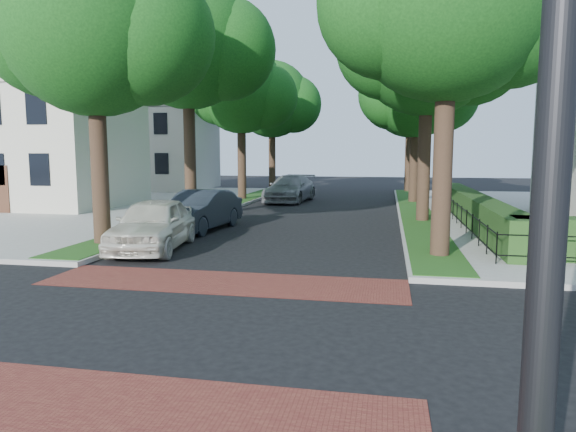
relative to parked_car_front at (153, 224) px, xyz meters
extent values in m
plane|color=black|center=(3.60, -6.91, -0.85)|extent=(120.00, 120.00, 0.00)
cube|color=gray|center=(-15.90, 12.09, -0.78)|extent=(30.00, 30.00, 0.15)
cube|color=maroon|center=(3.60, -3.71, -0.85)|extent=(9.00, 2.20, 0.01)
cube|color=maroon|center=(3.60, -10.11, -0.85)|extent=(9.00, 2.20, 0.01)
cube|color=#224714|center=(9.00, 12.19, -0.69)|extent=(1.60, 29.80, 0.02)
cube|color=#224714|center=(-1.80, 12.19, -0.69)|extent=(1.60, 29.80, 0.02)
cylinder|color=black|center=(9.10, 0.09, 2.97)|extent=(0.56, 0.56, 7.35)
sphere|color=#103C11|center=(10.80, 0.39, 6.46)|extent=(4.65, 4.65, 4.65)
sphere|color=#103C11|center=(7.55, -0.11, 6.56)|extent=(4.34, 4.34, 4.34)
cylinder|color=black|center=(9.10, 8.09, 3.15)|extent=(0.56, 0.56, 7.70)
sphere|color=#103C11|center=(9.10, 8.09, 7.22)|extent=(6.60, 6.60, 6.60)
sphere|color=#103C11|center=(10.91, 8.39, 6.82)|extent=(4.95, 4.95, 4.95)
sphere|color=#103C11|center=(7.45, 7.89, 6.92)|extent=(4.62, 4.62, 4.62)
sphere|color=#103C11|center=(9.20, 9.74, 7.72)|extent=(4.29, 4.29, 4.29)
cylinder|color=black|center=(9.10, 17.09, 2.62)|extent=(0.56, 0.56, 6.65)
sphere|color=#103C11|center=(9.10, 17.09, 6.14)|extent=(5.80, 5.80, 5.80)
sphere|color=#103C11|center=(10.70, 17.39, 5.74)|extent=(4.35, 4.35, 4.35)
sphere|color=#103C11|center=(7.65, 16.89, 5.84)|extent=(4.06, 4.06, 4.06)
sphere|color=#103C11|center=(9.20, 18.54, 6.64)|extent=(3.77, 3.77, 3.77)
cylinder|color=black|center=(9.10, 26.09, 2.80)|extent=(0.56, 0.56, 7.00)
sphere|color=#103C11|center=(9.10, 26.09, 6.50)|extent=(6.00, 6.00, 6.00)
sphere|color=#103C11|center=(10.75, 26.39, 6.10)|extent=(4.50, 4.50, 4.50)
sphere|color=#103C11|center=(7.60, 25.89, 6.20)|extent=(4.20, 4.20, 4.20)
sphere|color=#103C11|center=(9.20, 27.59, 7.00)|extent=(3.90, 3.90, 3.90)
cylinder|color=black|center=(-1.90, 0.09, 2.80)|extent=(0.56, 0.56, 7.00)
sphere|color=#103C11|center=(-1.90, 0.09, 6.50)|extent=(6.00, 6.00, 6.00)
sphere|color=#103C11|center=(-0.25, 0.39, 6.10)|extent=(4.50, 4.50, 4.50)
sphere|color=#103C11|center=(-3.40, -0.11, 6.20)|extent=(4.20, 4.20, 4.20)
sphere|color=#103C11|center=(-1.80, 1.59, 7.00)|extent=(3.90, 3.90, 3.90)
cylinder|color=black|center=(-1.90, 8.09, 3.32)|extent=(0.56, 0.56, 8.05)
sphere|color=#103C11|center=(-1.90, 8.09, 7.58)|extent=(6.40, 6.40, 6.40)
sphere|color=#103C11|center=(-0.14, 8.39, 7.18)|extent=(4.80, 4.80, 4.80)
sphere|color=#103C11|center=(-3.50, 7.89, 7.28)|extent=(4.48, 4.48, 4.48)
sphere|color=#103C11|center=(-1.80, 9.69, 8.08)|extent=(4.16, 4.16, 4.16)
cylinder|color=black|center=(-1.90, 17.09, 2.73)|extent=(0.56, 0.56, 6.86)
sphere|color=#103C11|center=(-1.90, 17.09, 6.35)|extent=(5.60, 5.60, 5.60)
sphere|color=#103C11|center=(-0.36, 17.39, 5.95)|extent=(4.20, 4.20, 4.20)
sphere|color=#103C11|center=(-3.30, 16.89, 6.05)|extent=(3.92, 3.92, 3.92)
sphere|color=#103C11|center=(-1.80, 18.49, 6.85)|extent=(3.64, 3.64, 3.64)
cylinder|color=black|center=(-1.90, 26.09, 2.87)|extent=(0.56, 0.56, 7.14)
sphere|color=#103C11|center=(-1.90, 26.09, 6.64)|extent=(6.20, 6.20, 6.20)
sphere|color=#103C11|center=(-0.19, 26.39, 6.24)|extent=(4.65, 4.65, 4.65)
sphere|color=#103C11|center=(-3.45, 25.89, 6.34)|extent=(4.34, 4.34, 4.34)
sphere|color=#103C11|center=(-1.80, 27.64, 7.14)|extent=(4.03, 4.03, 4.03)
cube|color=#1D3B14|center=(11.30, 8.09, -0.10)|extent=(1.00, 18.00, 1.20)
cube|color=beige|center=(-11.90, 11.09, 2.55)|extent=(9.00, 8.00, 6.50)
cube|color=maroon|center=(-9.20, 9.49, 7.62)|extent=(0.80, 0.80, 3.64)
cube|color=#B8B2A5|center=(-11.90, 25.09, 2.55)|extent=(9.00, 8.00, 6.50)
cube|color=maroon|center=(-9.20, 23.49, 7.62)|extent=(0.80, 0.80, 3.64)
cylinder|color=black|center=(8.70, -11.51, 3.30)|extent=(0.26, 0.26, 8.00)
imported|color=silver|center=(0.00, 0.00, 0.00)|extent=(2.72, 5.24, 1.70)
imported|color=black|center=(0.00, 4.27, -0.03)|extent=(2.25, 5.16, 1.65)
imported|color=slate|center=(1.30, 17.24, 0.01)|extent=(2.90, 6.10, 1.72)
camera|label=1|loc=(7.53, -15.52, 2.34)|focal=32.00mm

